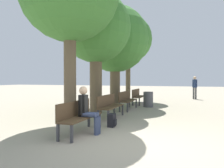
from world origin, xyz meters
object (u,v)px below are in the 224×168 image
(person_seated, at_px, (87,108))
(trash_bin, at_px, (148,99))
(bench_row_3, at_px, (138,95))
(tree_row_2, at_px, (115,40))
(bench_row_2, at_px, (127,99))
(bench_row_1, at_px, (109,104))
(bench_row_0, at_px, (78,114))
(backpack, at_px, (112,120))
(tree_row_3, at_px, (128,39))
(pedestrian_near, at_px, (195,86))
(tree_row_1, at_px, (96,29))

(person_seated, distance_m, trash_bin, 6.22)
(bench_row_3, bearing_deg, tree_row_2, -129.69)
(bench_row_2, height_order, person_seated, person_seated)
(bench_row_1, bearing_deg, bench_row_3, 90.00)
(tree_row_2, relative_size, person_seated, 4.30)
(person_seated, bearing_deg, bench_row_0, -163.04)
(backpack, bearing_deg, bench_row_2, 98.79)
(tree_row_2, xyz_separation_m, backpack, (1.61, -5.08, -3.47))
(bench_row_1, distance_m, trash_bin, 3.88)
(tree_row_3, bearing_deg, pedestrian_near, 33.92)
(bench_row_2, height_order, tree_row_1, tree_row_1)
(tree_row_1, bearing_deg, bench_row_0, -73.87)
(bench_row_1, bearing_deg, tree_row_3, 98.96)
(bench_row_1, distance_m, tree_row_3, 7.48)
(tree_row_2, bearing_deg, person_seated, -78.41)
(bench_row_0, xyz_separation_m, tree_row_2, (-1.02, 6.17, 3.15))
(bench_row_0, xyz_separation_m, bench_row_3, (0.00, 7.40, 0.00))
(tree_row_3, xyz_separation_m, pedestrian_near, (4.29, 2.88, -3.19))
(bench_row_0, height_order, bench_row_3, same)
(bench_row_0, distance_m, backpack, 1.28)
(pedestrian_near, bearing_deg, bench_row_1, -109.29)
(bench_row_2, bearing_deg, trash_bin, 58.07)
(bench_row_0, distance_m, trash_bin, 6.31)
(bench_row_2, bearing_deg, bench_row_1, -90.00)
(bench_row_0, relative_size, trash_bin, 2.22)
(bench_row_2, height_order, tree_row_3, tree_row_3)
(person_seated, bearing_deg, tree_row_3, 98.04)
(person_seated, xyz_separation_m, backpack, (0.36, 1.02, -0.49))
(person_seated, relative_size, pedestrian_near, 0.77)
(bench_row_1, xyz_separation_m, person_seated, (0.23, -2.39, 0.17))
(bench_row_2, bearing_deg, person_seated, -87.27)
(tree_row_3, bearing_deg, tree_row_2, -90.00)
(tree_row_1, bearing_deg, pedestrian_near, 62.64)
(bench_row_0, bearing_deg, tree_row_2, 99.38)
(tree_row_3, height_order, backpack, tree_row_3)
(tree_row_3, bearing_deg, person_seated, -81.96)
(bench_row_1, xyz_separation_m, backpack, (0.59, -1.38, -0.32))
(bench_row_0, distance_m, tree_row_3, 9.69)
(bench_row_2, xyz_separation_m, tree_row_3, (-1.02, 4.00, 3.63))
(person_seated, bearing_deg, tree_row_1, 109.92)
(tree_row_2, relative_size, tree_row_3, 0.96)
(bench_row_1, height_order, tree_row_1, tree_row_1)
(bench_row_1, height_order, trash_bin, bench_row_1)
(bench_row_0, height_order, tree_row_1, tree_row_1)
(tree_row_3, relative_size, trash_bin, 7.14)
(tree_row_3, distance_m, trash_bin, 4.96)
(tree_row_2, distance_m, tree_row_3, 2.80)
(tree_row_1, xyz_separation_m, tree_row_2, (0.00, 2.65, -0.02))
(bench_row_0, height_order, bench_row_2, same)
(bench_row_0, xyz_separation_m, bench_row_1, (0.00, 2.47, 0.00))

